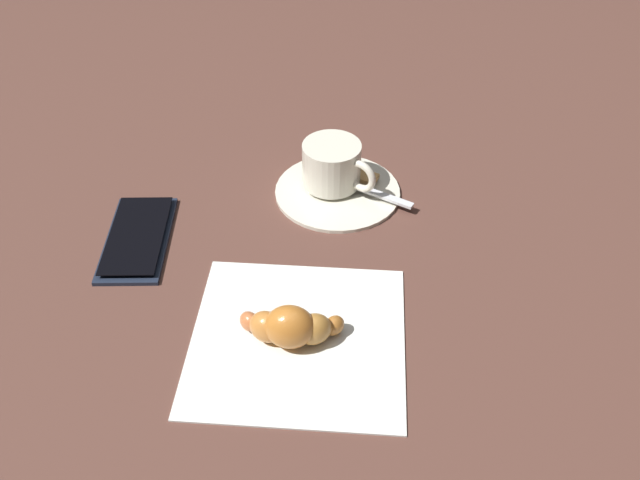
% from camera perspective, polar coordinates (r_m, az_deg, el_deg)
% --- Properties ---
extents(ground_plane, '(1.80, 1.80, 0.00)m').
position_cam_1_polar(ground_plane, '(0.73, -0.40, -0.88)').
color(ground_plane, '#53332A').
extents(saucer, '(0.15, 0.15, 0.01)m').
position_cam_1_polar(saucer, '(0.80, 1.48, 4.22)').
color(saucer, beige).
rests_on(saucer, ground).
extents(espresso_cup, '(0.07, 0.09, 0.05)m').
position_cam_1_polar(espresso_cup, '(0.79, 1.10, 6.35)').
color(espresso_cup, beige).
rests_on(espresso_cup, saucer).
extents(teaspoon, '(0.04, 0.12, 0.01)m').
position_cam_1_polar(teaspoon, '(0.80, 2.47, 4.81)').
color(teaspoon, silver).
rests_on(teaspoon, saucer).
extents(sugar_packet, '(0.03, 0.07, 0.01)m').
position_cam_1_polar(sugar_packet, '(0.81, 2.72, 5.59)').
color(sugar_packet, tan).
rests_on(sugar_packet, saucer).
extents(napkin, '(0.24, 0.24, 0.00)m').
position_cam_1_polar(napkin, '(0.64, -1.87, -8.24)').
color(napkin, white).
rests_on(napkin, ground).
extents(croissant, '(0.06, 0.10, 0.04)m').
position_cam_1_polar(croissant, '(0.62, -2.52, -7.32)').
color(croissant, '#BD6839').
rests_on(croissant, napkin).
extents(cell_phone, '(0.15, 0.11, 0.01)m').
position_cam_1_polar(cell_phone, '(0.76, -15.11, 0.22)').
color(cell_phone, '#1B2232').
rests_on(cell_phone, ground).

